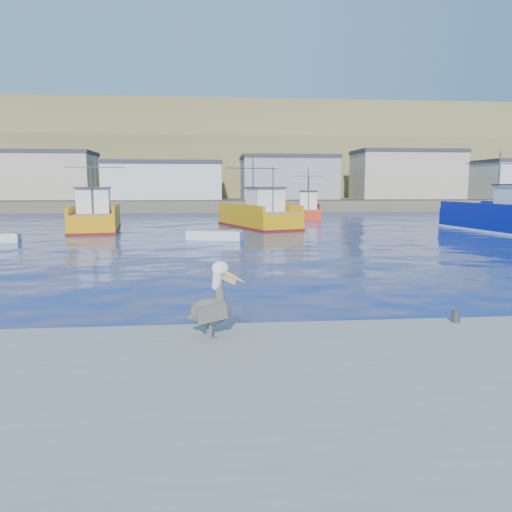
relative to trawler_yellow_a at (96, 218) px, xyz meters
The scene contains 11 objects.
ground 32.62m from the trawler_yellow_a, 66.89° to the right, with size 260.00×260.00×0.00m, color #07175B.
dock 41.04m from the trawler_yellow_a, 71.83° to the right, with size 70.00×12.00×0.50m, color gray.
dock_bollards 35.98m from the trawler_yellow_a, 68.14° to the right, with size 36.20×0.20×0.30m.
far_shore 80.64m from the trawler_yellow_a, 80.82° to the left, with size 200.00×81.00×24.00m.
trawler_yellow_a is the anchor object (origin of this frame).
trawler_yellow_b 14.54m from the trawler_yellow_a, ahead, with size 7.20×11.92×6.51m.
trawler_blue 35.05m from the trawler_yellow_a, ahead, with size 6.29×13.54×6.75m.
boat_orange 26.34m from the trawler_yellow_a, 34.32° to the left, with size 4.12×7.93×5.98m.
skiff_mid 13.84m from the trawler_yellow_a, 42.15° to the right, with size 4.12×2.31×0.85m.
skiff_far 38.46m from the trawler_yellow_a, 11.98° to the left, with size 3.51×4.29×0.91m.
pelican 35.45m from the trawler_yellow_a, 73.76° to the right, with size 1.35×0.75×1.67m.
Camera 1 is at (-2.93, -14.67, 3.78)m, focal length 35.00 mm.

